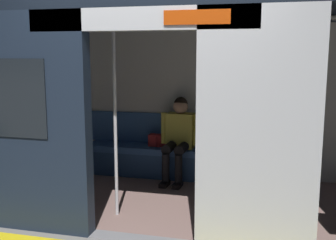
{
  "coord_description": "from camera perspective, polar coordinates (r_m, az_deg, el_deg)",
  "views": [
    {
      "loc": [
        -1.13,
        3.5,
        1.78
      ],
      "look_at": [
        0.03,
        -1.14,
        0.99
      ],
      "focal_mm": 43.64,
      "sensor_mm": 36.0,
      "label": 1
    }
  ],
  "objects": [
    {
      "name": "ground_plane",
      "position": [
        4.09,
        -3.61,
        -16.42
      ],
      "size": [
        60.0,
        60.0,
        0.0
      ],
      "primitive_type": "plane",
      "color": "gray"
    },
    {
      "name": "train_car",
      "position": [
        4.77,
        -0.63,
        6.01
      ],
      "size": [
        6.4,
        2.52,
        2.29
      ],
      "color": "silver",
      "rests_on": "ground_plane"
    },
    {
      "name": "bench_seat",
      "position": [
        5.81,
        2.42,
        -4.99
      ],
      "size": [
        2.95,
        0.44,
        0.44
      ],
      "color": "#38609E",
      "rests_on": "ground_plane"
    },
    {
      "name": "person_seated",
      "position": [
        5.71,
        1.51,
        -1.91
      ],
      "size": [
        0.55,
        0.69,
        1.17
      ],
      "color": "#D8CC4C",
      "rests_on": "ground_plane"
    },
    {
      "name": "handbag",
      "position": [
        5.92,
        -1.42,
        -2.85
      ],
      "size": [
        0.26,
        0.15,
        0.17
      ],
      "color": "maroon",
      "rests_on": "bench_seat"
    },
    {
      "name": "book",
      "position": [
        5.81,
        4.95,
        -3.84
      ],
      "size": [
        0.19,
        0.24,
        0.03
      ],
      "primitive_type": "cube",
      "rotation": [
        0.0,
        0.0,
        -0.17
      ],
      "color": "#B22D2D",
      "rests_on": "bench_seat"
    },
    {
      "name": "grab_pole_door",
      "position": [
        4.39,
        -7.39,
        0.08
      ],
      "size": [
        0.04,
        0.04,
        2.15
      ],
      "primitive_type": "cylinder",
      "color": "silver",
      "rests_on": "ground_plane"
    },
    {
      "name": "grab_pole_far",
      "position": [
        4.26,
        4.82,
        -0.15
      ],
      "size": [
        0.04,
        0.04,
        2.15
      ],
      "primitive_type": "cylinder",
      "color": "silver",
      "rests_on": "ground_plane"
    }
  ]
}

